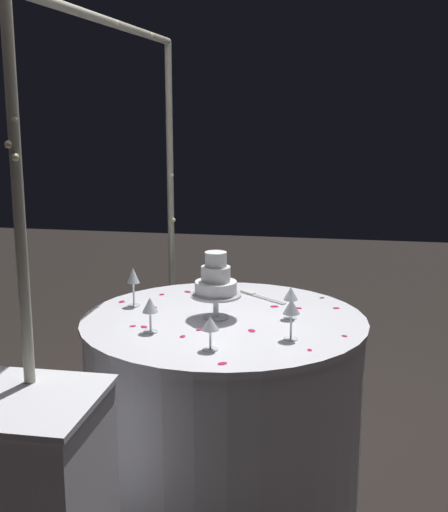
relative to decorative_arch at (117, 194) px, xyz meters
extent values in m
plane|color=black|center=(0.00, -0.47, -1.32)|extent=(12.00, 12.00, 0.00)
cylinder|color=#B7B29E|center=(-0.90, 0.00, -0.31)|extent=(0.04, 0.04, 2.02)
cylinder|color=#B7B29E|center=(0.90, 0.00, -0.31)|extent=(0.04, 0.04, 2.02)
cylinder|color=#B7B29E|center=(0.00, 0.00, 0.70)|extent=(1.80, 0.04, 0.04)
sphere|color=#F9EAB2|center=(-0.89, -0.01, -0.70)|extent=(0.02, 0.02, 0.02)
sphere|color=#F9EAB2|center=(0.91, 0.00, -0.50)|extent=(0.02, 0.02, 0.02)
sphere|color=#F9EAB2|center=(-0.89, -0.02, -0.87)|extent=(0.02, 0.02, 0.02)
sphere|color=#F9EAB2|center=(0.91, 0.01, -0.49)|extent=(0.02, 0.02, 0.02)
sphere|color=#F9EAB2|center=(-0.47, 0.01, 0.70)|extent=(0.02, 0.02, 0.02)
sphere|color=#F9EAB2|center=(0.89, -0.01, -0.91)|extent=(0.02, 0.02, 0.02)
sphere|color=#F9EAB2|center=(-0.20, 0.00, 0.70)|extent=(0.02, 0.02, 0.02)
sphere|color=#F9EAB2|center=(-0.90, 0.02, -0.88)|extent=(0.02, 0.02, 0.02)
sphere|color=#F9EAB2|center=(0.91, 0.01, 0.28)|extent=(0.02, 0.02, 0.02)
sphere|color=#F9EAB2|center=(0.03, -0.02, 0.70)|extent=(0.02, 0.02, 0.02)
sphere|color=#F9EAB2|center=(-0.91, -0.01, 0.34)|extent=(0.02, 0.02, 0.02)
sphere|color=#F9EAB2|center=(0.90, -0.01, -0.01)|extent=(0.02, 0.02, 0.02)
sphere|color=#F9EAB2|center=(0.28, 0.01, 0.70)|extent=(0.02, 0.02, 0.02)
sphere|color=#F9EAB2|center=(-0.92, -0.01, 0.23)|extent=(0.02, 0.02, 0.02)
sphere|color=#F9EAB2|center=(0.89, 0.01, -0.79)|extent=(0.02, 0.02, 0.02)
sphere|color=#F9EAB2|center=(0.54, -0.01, 0.70)|extent=(0.02, 0.02, 0.02)
sphere|color=#F9EAB2|center=(-0.92, 0.01, 0.26)|extent=(0.02, 0.02, 0.02)
sphere|color=#F9EAB2|center=(0.89, -0.02, -0.26)|extent=(0.02, 0.02, 0.02)
sphere|color=#F9EAB2|center=(0.80, 0.02, 0.70)|extent=(0.02, 0.02, 0.02)
sphere|color=#F9EAB2|center=(-0.90, 0.01, -0.67)|extent=(0.02, 0.02, 0.02)
cylinder|color=white|center=(0.00, -0.47, -0.93)|extent=(1.21, 1.21, 0.77)
cylinder|color=white|center=(0.00, -0.47, -0.54)|extent=(1.24, 1.24, 0.02)
cube|color=white|center=(-1.01, -0.03, -0.49)|extent=(0.45, 0.45, 0.02)
cylinder|color=silver|center=(0.00, -0.43, -0.52)|extent=(0.11, 0.11, 0.01)
cylinder|color=silver|center=(0.00, -0.43, -0.48)|extent=(0.02, 0.02, 0.09)
cylinder|color=silver|center=(0.00, -0.43, -0.43)|extent=(0.22, 0.22, 0.01)
cylinder|color=white|center=(0.00, -0.43, -0.39)|extent=(0.18, 0.18, 0.06)
cylinder|color=white|center=(0.00, -0.43, -0.33)|extent=(0.13, 0.13, 0.06)
cylinder|color=white|center=(0.00, -0.43, -0.27)|extent=(0.09, 0.09, 0.06)
cylinder|color=silver|center=(-0.39, -0.48, -0.53)|extent=(0.06, 0.06, 0.00)
cylinder|color=silver|center=(-0.39, -0.48, -0.49)|extent=(0.01, 0.01, 0.08)
cone|color=silver|center=(-0.39, -0.48, -0.42)|extent=(0.07, 0.07, 0.05)
cylinder|color=silver|center=(0.05, -0.75, -0.53)|extent=(0.06, 0.06, 0.00)
cylinder|color=silver|center=(0.05, -0.75, -0.48)|extent=(0.01, 0.01, 0.08)
cone|color=silver|center=(0.05, -0.75, -0.42)|extent=(0.06, 0.06, 0.06)
cylinder|color=silver|center=(-0.22, -0.77, -0.53)|extent=(0.06, 0.06, 0.00)
cylinder|color=silver|center=(-0.22, -0.77, -0.47)|extent=(0.01, 0.01, 0.10)
cone|color=silver|center=(-0.22, -0.77, -0.39)|extent=(0.07, 0.07, 0.06)
cylinder|color=silver|center=(-0.23, -0.20, -0.53)|extent=(0.06, 0.06, 0.00)
cylinder|color=silver|center=(-0.23, -0.20, -0.48)|extent=(0.01, 0.01, 0.08)
cone|color=silver|center=(-0.23, -0.20, -0.41)|extent=(0.06, 0.06, 0.06)
cylinder|color=silver|center=(0.12, -0.02, -0.53)|extent=(0.06, 0.06, 0.00)
cylinder|color=silver|center=(0.12, -0.02, -0.47)|extent=(0.01, 0.01, 0.10)
cone|color=silver|center=(0.12, -0.02, -0.38)|extent=(0.06, 0.06, 0.07)
cube|color=silver|center=(0.32, -0.62, -0.53)|extent=(0.16, 0.19, 0.01)
cube|color=white|center=(0.41, -0.51, -0.52)|extent=(0.07, 0.08, 0.01)
ellipsoid|color=#C61951|center=(-0.18, -0.16, -0.53)|extent=(0.04, 0.04, 0.00)
ellipsoid|color=#C61951|center=(-0.17, -0.39, -0.53)|extent=(0.03, 0.04, 0.00)
ellipsoid|color=#C61951|center=(-0.33, -0.85, -0.53)|extent=(0.03, 0.02, 0.00)
ellipsoid|color=#C61951|center=(-0.27, -0.35, -0.53)|extent=(0.03, 0.02, 0.00)
ellipsoid|color=#C61951|center=(0.55, -0.40, -0.53)|extent=(0.02, 0.03, 0.00)
ellipsoid|color=#C61951|center=(0.21, -0.77, -0.53)|extent=(0.03, 0.03, 0.00)
ellipsoid|color=#C61951|center=(0.39, -0.21, -0.53)|extent=(0.04, 0.05, 0.00)
ellipsoid|color=#C61951|center=(0.10, -0.12, -0.53)|extent=(0.04, 0.04, 0.00)
ellipsoid|color=#C61951|center=(-0.15, -0.98, -0.53)|extent=(0.03, 0.03, 0.00)
ellipsoid|color=#C61951|center=(0.22, -0.66, -0.53)|extent=(0.04, 0.04, 0.00)
ellipsoid|color=#C61951|center=(0.32, -0.10, -0.53)|extent=(0.04, 0.03, 0.00)
ellipsoid|color=#C61951|center=(-0.53, -0.55, -0.53)|extent=(0.04, 0.04, 0.00)
ellipsoid|color=#C61951|center=(-0.15, -0.61, -0.53)|extent=(0.05, 0.04, 0.00)
ellipsoid|color=#C61951|center=(0.40, -0.87, -0.53)|extent=(0.03, 0.03, 0.00)
ellipsoid|color=#C61951|center=(-0.17, -0.11, -0.53)|extent=(0.03, 0.03, 0.00)
ellipsoid|color=#C61951|center=(0.24, -0.94, -0.53)|extent=(0.03, 0.03, 0.00)
ellipsoid|color=#C61951|center=(0.17, 0.05, -0.53)|extent=(0.04, 0.03, 0.00)
camera|label=1|loc=(-2.82, -0.97, 0.38)|focal=48.63mm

